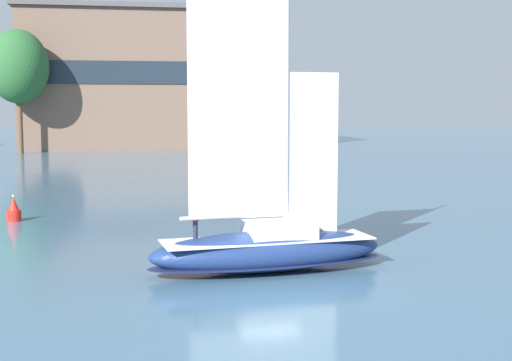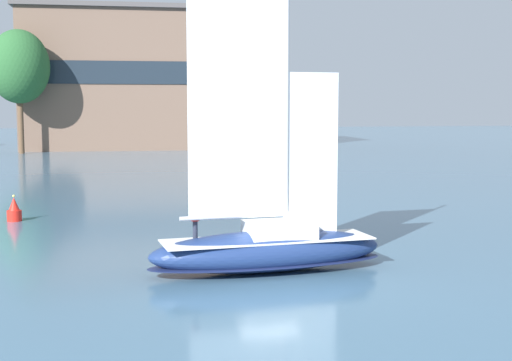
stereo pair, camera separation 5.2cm
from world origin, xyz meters
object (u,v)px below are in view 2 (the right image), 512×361
sailboat_main (268,245)px  channel_buoy (14,211)px  tree_shore_left (19,67)px  sailboat_moored_near_marina (243,160)px

sailboat_main → channel_buoy: sailboat_main is taller
channel_buoy → tree_shore_left: bearing=98.2°
tree_shore_left → sailboat_main: size_ratio=1.27×
sailboat_main → channel_buoy: (-12.87, 15.55, -0.48)m
sailboat_main → sailboat_moored_near_marina: 51.94m
tree_shore_left → channel_buoy: bearing=-81.8°
sailboat_main → sailboat_moored_near_marina: (6.63, 51.52, -0.35)m
sailboat_main → channel_buoy: bearing=129.6°
tree_shore_left → channel_buoy: size_ratio=11.05×
sailboat_moored_near_marina → channel_buoy: bearing=-118.5°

